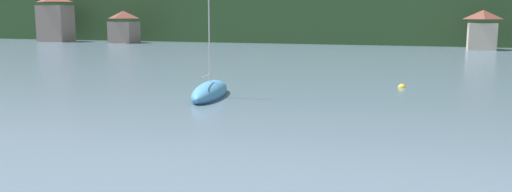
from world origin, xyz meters
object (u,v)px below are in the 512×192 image
(shore_building_westcentral, at_px, (124,27))
(shore_building_central, at_px, (482,30))
(mooring_buoy_far, at_px, (402,88))
(sailboat_mid_3, at_px, (210,92))
(shore_building_west, at_px, (55,19))

(shore_building_westcentral, distance_m, shore_building_central, 59.25)
(shore_building_westcentral, distance_m, mooring_buoy_far, 67.22)
(shore_building_central, xyz_separation_m, mooring_buoy_far, (-8.88, -44.48, -2.77))
(mooring_buoy_far, bearing_deg, shore_building_central, 78.71)
(mooring_buoy_far, bearing_deg, sailboat_mid_3, -143.56)
(shore_building_west, xyz_separation_m, shore_building_central, (74.06, -0.07, -1.49))
(sailboat_mid_3, bearing_deg, shore_building_central, -30.43)
(shore_building_west, xyz_separation_m, sailboat_mid_3, (54.19, -52.66, -3.95))
(shore_building_west, relative_size, shore_building_westcentral, 1.54)
(shore_building_west, xyz_separation_m, shore_building_westcentral, (14.81, -0.11, -1.48))
(sailboat_mid_3, bearing_deg, mooring_buoy_far, -63.29)
(shore_building_westcentral, xyz_separation_m, shore_building_central, (59.25, 0.04, -0.00))
(shore_building_westcentral, bearing_deg, sailboat_mid_3, -53.16)
(shore_building_central, height_order, mooring_buoy_far, shore_building_central)
(mooring_buoy_far, bearing_deg, shore_building_westcentral, 138.58)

